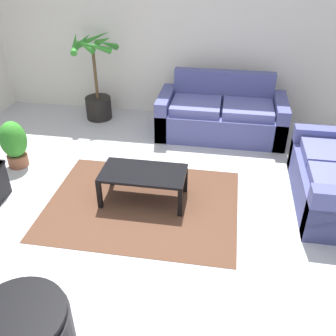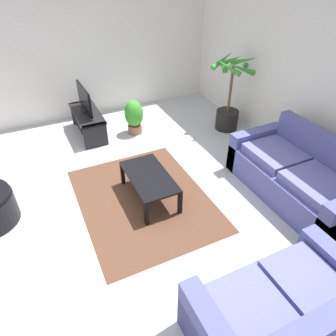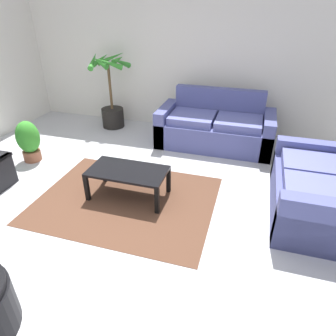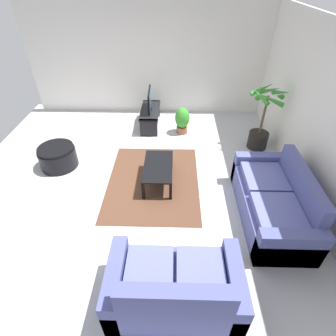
{
  "view_description": "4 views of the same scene",
  "coord_description": "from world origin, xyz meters",
  "px_view_note": "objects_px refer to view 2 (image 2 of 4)",
  "views": [
    {
      "loc": [
        0.92,
        -3.13,
        2.72
      ],
      "look_at": [
        0.32,
        0.5,
        0.41
      ],
      "focal_mm": 40.66,
      "sensor_mm": 36.0,
      "label": 1
    },
    {
      "loc": [
        3.12,
        -0.77,
        2.88
      ],
      "look_at": [
        0.13,
        0.66,
        0.49
      ],
      "focal_mm": 32.81,
      "sensor_mm": 36.0,
      "label": 2
    },
    {
      "loc": [
        1.45,
        -2.51,
        2.24
      ],
      "look_at": [
        0.54,
        0.53,
        0.43
      ],
      "focal_mm": 31.98,
      "sensor_mm": 36.0,
      "label": 3
    },
    {
      "loc": [
        3.85,
        0.69,
        3.3
      ],
      "look_at": [
        0.17,
        0.6,
        0.42
      ],
      "focal_mm": 28.27,
      "sensor_mm": 36.0,
      "label": 4
    }
  ],
  "objects_px": {
    "tv": "(84,99)",
    "potted_palm": "(229,102)",
    "couch_main": "(296,177)",
    "potted_plant_small": "(134,116)",
    "coffee_table": "(149,179)",
    "couch_loveseat": "(282,315)",
    "tv_stand": "(88,120)"
  },
  "relations": [
    {
      "from": "tv",
      "to": "potted_palm",
      "type": "distance_m",
      "value": 2.63
    },
    {
      "from": "couch_loveseat",
      "to": "couch_main",
      "type": "bearing_deg",
      "value": 132.64
    },
    {
      "from": "couch_main",
      "to": "coffee_table",
      "type": "height_order",
      "value": "couch_main"
    },
    {
      "from": "tv_stand",
      "to": "potted_palm",
      "type": "bearing_deg",
      "value": 69.25
    },
    {
      "from": "coffee_table",
      "to": "potted_plant_small",
      "type": "xyz_separation_m",
      "value": [
        -1.85,
        0.47,
        0.01
      ]
    },
    {
      "from": "couch_main",
      "to": "potted_palm",
      "type": "bearing_deg",
      "value": 172.54
    },
    {
      "from": "coffee_table",
      "to": "potted_palm",
      "type": "distance_m",
      "value": 2.49
    },
    {
      "from": "coffee_table",
      "to": "potted_palm",
      "type": "height_order",
      "value": "potted_palm"
    },
    {
      "from": "potted_palm",
      "to": "couch_loveseat",
      "type": "bearing_deg",
      "value": -27.64
    },
    {
      "from": "tv",
      "to": "couch_main",
      "type": "bearing_deg",
      "value": 36.25
    },
    {
      "from": "tv",
      "to": "potted_palm",
      "type": "bearing_deg",
      "value": 69.23
    },
    {
      "from": "couch_loveseat",
      "to": "coffee_table",
      "type": "relative_size",
      "value": 1.59
    },
    {
      "from": "couch_main",
      "to": "coffee_table",
      "type": "xyz_separation_m",
      "value": [
        -0.8,
        -1.87,
        0.03
      ]
    },
    {
      "from": "coffee_table",
      "to": "couch_main",
      "type": "bearing_deg",
      "value": 66.79
    },
    {
      "from": "coffee_table",
      "to": "potted_plant_small",
      "type": "height_order",
      "value": "potted_plant_small"
    },
    {
      "from": "coffee_table",
      "to": "couch_loveseat",
      "type": "bearing_deg",
      "value": 8.02
    },
    {
      "from": "potted_palm",
      "to": "tv_stand",
      "type": "bearing_deg",
      "value": -110.75
    },
    {
      "from": "coffee_table",
      "to": "potted_plant_small",
      "type": "distance_m",
      "value": 1.91
    },
    {
      "from": "potted_palm",
      "to": "tv",
      "type": "bearing_deg",
      "value": -110.77
    },
    {
      "from": "potted_palm",
      "to": "potted_plant_small",
      "type": "relative_size",
      "value": 2.16
    },
    {
      "from": "couch_loveseat",
      "to": "coffee_table",
      "type": "height_order",
      "value": "couch_loveseat"
    },
    {
      "from": "couch_main",
      "to": "tv",
      "type": "bearing_deg",
      "value": -143.75
    },
    {
      "from": "tv",
      "to": "potted_plant_small",
      "type": "height_order",
      "value": "tv"
    },
    {
      "from": "potted_palm",
      "to": "potted_plant_small",
      "type": "height_order",
      "value": "potted_palm"
    },
    {
      "from": "potted_palm",
      "to": "potted_plant_small",
      "type": "distance_m",
      "value": 1.78
    },
    {
      "from": "couch_loveseat",
      "to": "tv",
      "type": "relative_size",
      "value": 1.96
    },
    {
      "from": "couch_loveseat",
      "to": "potted_plant_small",
      "type": "bearing_deg",
      "value": 177.82
    },
    {
      "from": "potted_palm",
      "to": "coffee_table",
      "type": "bearing_deg",
      "value": -59.71
    },
    {
      "from": "couch_main",
      "to": "couch_loveseat",
      "type": "xyz_separation_m",
      "value": [
        1.43,
        -1.55,
        -0.0
      ]
    },
    {
      "from": "potted_plant_small",
      "to": "coffee_table",
      "type": "bearing_deg",
      "value": -14.27
    },
    {
      "from": "tv",
      "to": "potted_palm",
      "type": "height_order",
      "value": "potted_palm"
    },
    {
      "from": "couch_main",
      "to": "potted_palm",
      "type": "xyz_separation_m",
      "value": [
        -2.05,
        0.27,
        0.24
      ]
    }
  ]
}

